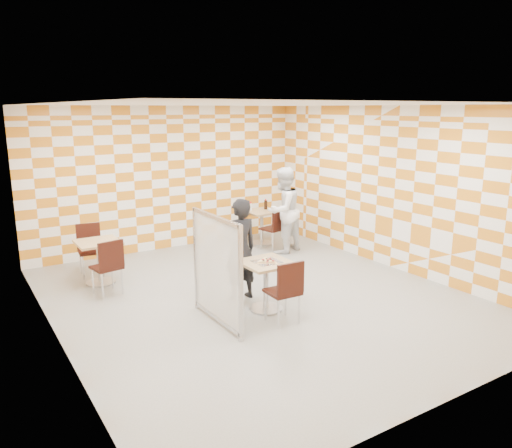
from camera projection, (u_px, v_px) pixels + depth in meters
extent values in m
plane|color=#979791|center=(257.00, 297.00, 7.97)|extent=(7.00, 7.00, 0.00)
plane|color=white|center=(258.00, 104.00, 7.29)|extent=(7.00, 7.00, 0.00)
plane|color=white|center=(169.00, 179.00, 10.51)|extent=(6.00, 0.00, 6.00)
plane|color=white|center=(50.00, 230.00, 6.07)|extent=(0.00, 7.00, 7.00)
plane|color=white|center=(395.00, 189.00, 9.18)|extent=(0.00, 7.00, 7.00)
cube|color=tan|center=(266.00, 263.00, 7.32)|extent=(0.70, 0.70, 0.04)
cylinder|color=#A5A5AA|center=(266.00, 286.00, 7.40)|extent=(0.08, 0.08, 0.70)
cylinder|color=#A5A5AA|center=(266.00, 308.00, 7.48)|extent=(0.50, 0.50, 0.03)
cube|color=tan|center=(262.00, 212.00, 10.96)|extent=(0.70, 0.70, 0.04)
cylinder|color=#A5A5AA|center=(262.00, 227.00, 11.04)|extent=(0.08, 0.08, 0.70)
cylinder|color=#A5A5AA|center=(262.00, 243.00, 11.12)|extent=(0.50, 0.50, 0.03)
cube|color=tan|center=(98.00, 242.00, 8.44)|extent=(0.70, 0.70, 0.04)
cylinder|color=#A5A5AA|center=(99.00, 263.00, 8.52)|extent=(0.08, 0.08, 0.70)
cylinder|color=#A5A5AA|center=(101.00, 282.00, 8.60)|extent=(0.50, 0.50, 0.03)
cube|color=black|center=(282.00, 292.00, 6.94)|extent=(0.44, 0.44, 0.04)
cube|color=black|center=(291.00, 279.00, 6.72)|extent=(0.42, 0.06, 0.45)
cylinder|color=silver|center=(286.00, 301.00, 7.22)|extent=(0.03, 0.03, 0.43)
cylinder|color=silver|center=(266.00, 306.00, 7.06)|extent=(0.03, 0.03, 0.43)
cylinder|color=silver|center=(299.00, 309.00, 6.93)|extent=(0.03, 0.03, 0.43)
cylinder|color=silver|center=(278.00, 314.00, 6.77)|extent=(0.03, 0.03, 0.43)
cube|color=black|center=(272.00, 229.00, 10.57)|extent=(0.50, 0.50, 0.04)
cube|color=black|center=(280.00, 219.00, 10.38)|extent=(0.42, 0.13, 0.45)
cylinder|color=silver|center=(272.00, 237.00, 10.86)|extent=(0.03, 0.03, 0.43)
cylinder|color=silver|center=(261.00, 240.00, 10.62)|extent=(0.03, 0.03, 0.43)
cylinder|color=silver|center=(284.00, 240.00, 10.62)|extent=(0.03, 0.03, 0.43)
cylinder|color=silver|center=(273.00, 243.00, 10.39)|extent=(0.03, 0.03, 0.43)
cube|color=black|center=(234.00, 227.00, 10.70)|extent=(0.54, 0.54, 0.04)
cube|color=black|center=(243.00, 216.00, 10.68)|extent=(0.19, 0.41, 0.45)
cylinder|color=silver|center=(225.00, 236.00, 10.88)|extent=(0.03, 0.03, 0.43)
cylinder|color=silver|center=(227.00, 240.00, 10.56)|extent=(0.03, 0.03, 0.43)
cylinder|color=silver|center=(240.00, 236.00, 10.95)|extent=(0.03, 0.03, 0.43)
cylinder|color=silver|center=(243.00, 240.00, 10.62)|extent=(0.03, 0.03, 0.43)
cube|color=black|center=(106.00, 267.00, 8.01)|extent=(0.49, 0.49, 0.04)
cube|color=black|center=(111.00, 255.00, 7.81)|extent=(0.42, 0.11, 0.45)
cylinder|color=silver|center=(112.00, 276.00, 8.30)|extent=(0.03, 0.03, 0.43)
cylinder|color=silver|center=(93.00, 281.00, 8.08)|extent=(0.03, 0.03, 0.43)
cylinder|color=silver|center=(122.00, 281.00, 8.06)|extent=(0.03, 0.03, 0.43)
cylinder|color=silver|center=(102.00, 286.00, 7.83)|extent=(0.03, 0.03, 0.43)
cube|color=black|center=(91.00, 251.00, 8.91)|extent=(0.47, 0.47, 0.04)
cube|color=black|center=(88.00, 235.00, 9.03)|extent=(0.42, 0.09, 0.45)
cylinder|color=silver|center=(83.00, 268.00, 8.74)|extent=(0.03, 0.03, 0.43)
cylinder|color=silver|center=(103.00, 265.00, 8.88)|extent=(0.03, 0.03, 0.43)
cylinder|color=silver|center=(81.00, 263.00, 9.04)|extent=(0.03, 0.03, 0.43)
cylinder|color=silver|center=(100.00, 260.00, 9.18)|extent=(0.03, 0.03, 0.43)
cube|color=white|center=(217.00, 269.00, 6.82)|extent=(0.02, 1.30, 1.40)
cube|color=#B2B2B7|center=(216.00, 217.00, 6.66)|extent=(0.05, 1.30, 0.05)
cube|color=#B2B2B7|center=(218.00, 318.00, 6.99)|extent=(0.05, 1.30, 0.05)
cube|color=#B2B2B7|center=(241.00, 282.00, 6.29)|extent=(0.05, 0.05, 1.50)
cylinder|color=#B2B2B7|center=(241.00, 339.00, 6.46)|extent=(0.08, 0.08, 0.05)
cube|color=#B2B2B7|center=(196.00, 257.00, 7.36)|extent=(0.05, 0.05, 1.50)
cylinder|color=#B2B2B7|center=(197.00, 306.00, 7.54)|extent=(0.08, 0.08, 0.05)
imported|color=black|center=(240.00, 250.00, 7.73)|extent=(0.60, 0.41, 1.61)
imported|color=white|center=(283.00, 210.00, 10.29)|extent=(1.03, 0.90, 1.78)
cube|color=silver|center=(267.00, 262.00, 7.29)|extent=(0.38, 0.34, 0.01)
cone|color=tan|center=(267.00, 261.00, 7.29)|extent=(0.40, 0.40, 0.02)
cone|color=#F2D88C|center=(266.00, 260.00, 7.30)|extent=(0.33, 0.33, 0.01)
cylinder|color=maroon|center=(267.00, 262.00, 7.17)|extent=(0.04, 0.04, 0.01)
cylinder|color=maroon|center=(273.00, 260.00, 7.24)|extent=(0.04, 0.04, 0.01)
cylinder|color=maroon|center=(268.00, 260.00, 7.27)|extent=(0.04, 0.04, 0.01)
cylinder|color=maroon|center=(263.00, 259.00, 7.28)|extent=(0.04, 0.04, 0.01)
cylinder|color=maroon|center=(270.00, 259.00, 7.32)|extent=(0.04, 0.04, 0.01)
torus|color=black|center=(271.00, 259.00, 7.29)|extent=(0.03, 0.03, 0.01)
torus|color=black|center=(268.00, 261.00, 7.23)|extent=(0.03, 0.03, 0.01)
torus|color=black|center=(267.00, 258.00, 7.33)|extent=(0.03, 0.03, 0.01)
torus|color=black|center=(264.00, 260.00, 7.23)|extent=(0.03, 0.03, 0.01)
cylinder|color=white|center=(251.00, 207.00, 10.95)|extent=(0.06, 0.06, 0.16)
cylinder|color=red|center=(251.00, 202.00, 10.93)|extent=(0.04, 0.04, 0.04)
cylinder|color=black|center=(266.00, 205.00, 11.09)|extent=(0.07, 0.07, 0.20)
cylinder|color=red|center=(266.00, 200.00, 11.06)|extent=(0.03, 0.03, 0.03)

